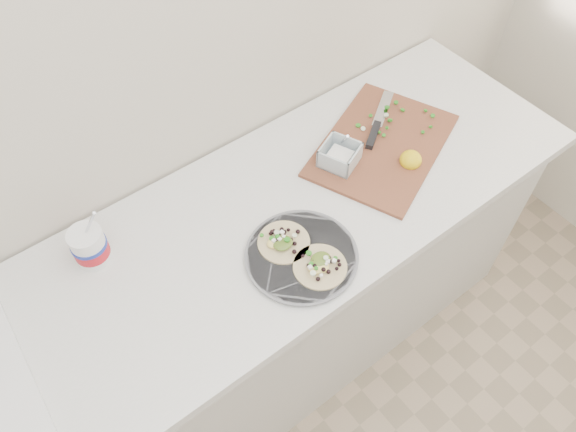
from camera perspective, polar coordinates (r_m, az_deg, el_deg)
counter at (r=1.95m, az=-7.05°, el=-11.21°), size 2.44×0.66×0.90m
taco_plate at (r=1.52m, az=1.39°, el=-3.90°), size 0.31×0.31×0.04m
tub at (r=1.57m, az=-19.51°, el=-2.68°), size 0.10×0.10×0.21m
cutboard at (r=1.81m, az=9.12°, el=7.34°), size 0.58×0.51×0.08m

